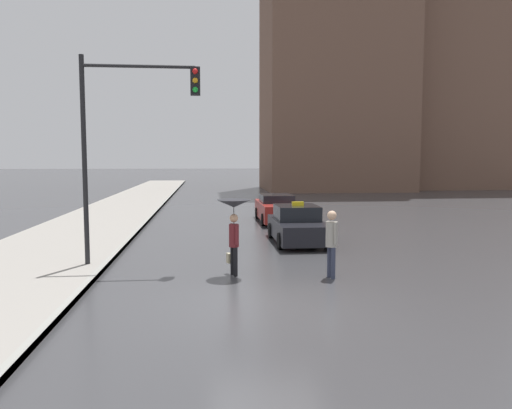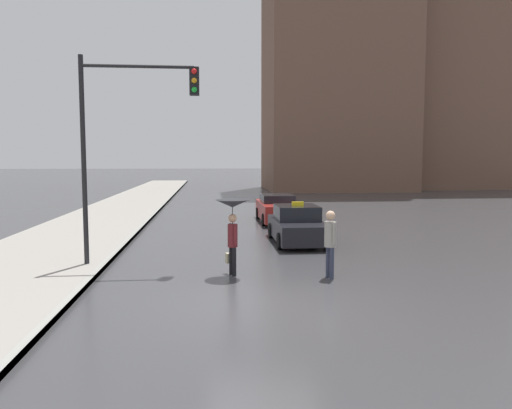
{
  "view_description": "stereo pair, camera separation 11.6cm",
  "coord_description": "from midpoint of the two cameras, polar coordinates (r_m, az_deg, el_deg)",
  "views": [
    {
      "loc": [
        -1.32,
        -10.75,
        3.23
      ],
      "look_at": [
        0.65,
        8.94,
        1.4
      ],
      "focal_mm": 35.0,
      "sensor_mm": 36.0,
      "label": 1
    },
    {
      "loc": [
        -1.21,
        -10.76,
        3.23
      ],
      "look_at": [
        0.65,
        8.94,
        1.4
      ],
      "focal_mm": 35.0,
      "sensor_mm": 36.0,
      "label": 2
    }
  ],
  "objects": [
    {
      "name": "building_tower_near",
      "position": [
        54.24,
        8.89,
        19.69
      ],
      "size": [
        14.11,
        11.0,
        33.54
      ],
      "color": "brown",
      "rests_on": "ground_plane"
    },
    {
      "name": "building_tower_far",
      "position": [
        62.63,
        21.59,
        18.6
      ],
      "size": [
        12.42,
        12.4,
        36.06
      ],
      "color": "brown",
      "rests_on": "ground_plane"
    },
    {
      "name": "pedestrian_with_umbrella",
      "position": [
        13.7,
        -2.8,
        -1.3
      ],
      "size": [
        0.95,
        0.95,
        2.11
      ],
      "rotation": [
        0.0,
        0.0,
        1.89
      ],
      "color": "black",
      "rests_on": "ground_plane"
    },
    {
      "name": "sedan_red",
      "position": [
        25.47,
        2.27,
        -0.5
      ],
      "size": [
        1.91,
        4.76,
        1.39
      ],
      "rotation": [
        0.0,
        0.0,
        3.14
      ],
      "color": "maroon",
      "rests_on": "ground_plane"
    },
    {
      "name": "ground_plane",
      "position": [
        11.3,
        0.98,
        -11.33
      ],
      "size": [
        300.0,
        300.0,
        0.0
      ],
      "primitive_type": "plane",
      "color": "#38383A"
    },
    {
      "name": "pedestrian_man",
      "position": [
        13.6,
        8.39,
        -3.77
      ],
      "size": [
        0.39,
        0.47,
        1.84
      ],
      "rotation": [
        0.0,
        0.0,
        -1.33
      ],
      "color": "#2D3347",
      "rests_on": "ground_plane"
    },
    {
      "name": "traffic_light",
      "position": [
        15.04,
        -14.56,
        8.99
      ],
      "size": [
        3.41,
        0.38,
        6.16
      ],
      "color": "black",
      "rests_on": "ground_plane"
    },
    {
      "name": "taxi",
      "position": [
        19.22,
        4.58,
        -2.43
      ],
      "size": [
        1.91,
        4.19,
        1.58
      ],
      "rotation": [
        0.0,
        0.0,
        3.14
      ],
      "color": "black",
      "rests_on": "ground_plane"
    }
  ]
}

